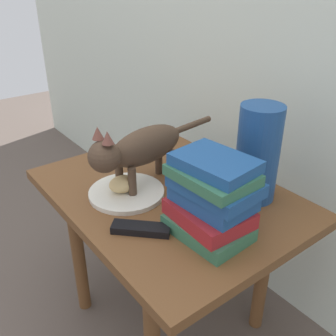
# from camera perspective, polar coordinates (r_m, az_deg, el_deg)

# --- Properties ---
(ground_plane) EXTENTS (6.00, 6.00, 0.00)m
(ground_plane) POSITION_cam_1_polar(r_m,az_deg,el_deg) (1.49, -0.00, -20.92)
(ground_plane) COLOR brown
(side_table) EXTENTS (0.79, 0.59, 0.52)m
(side_table) POSITION_cam_1_polar(r_m,az_deg,el_deg) (1.19, -0.00, -6.44)
(side_table) COLOR brown
(side_table) RESTS_ON ground
(plate) EXTENTS (0.22, 0.22, 0.01)m
(plate) POSITION_cam_1_polar(r_m,az_deg,el_deg) (1.14, -6.20, -3.65)
(plate) COLOR silver
(plate) RESTS_ON side_table
(bread_roll) EXTENTS (0.08, 0.09, 0.05)m
(bread_roll) POSITION_cam_1_polar(r_m,az_deg,el_deg) (1.12, -6.82, -2.38)
(bread_roll) COLOR #E0BC7A
(bread_roll) RESTS_ON plate
(cat) EXTENTS (0.12, 0.48, 0.23)m
(cat) POSITION_cam_1_polar(r_m,az_deg,el_deg) (1.11, -4.33, 2.93)
(cat) COLOR #4C3828
(cat) RESTS_ON side_table
(book_stack) EXTENTS (0.21, 0.18, 0.21)m
(book_stack) POSITION_cam_1_polar(r_m,az_deg,el_deg) (0.94, 6.54, -4.40)
(book_stack) COLOR #336B4C
(book_stack) RESTS_ON side_table
(green_vase) EXTENTS (0.12, 0.12, 0.28)m
(green_vase) POSITION_cam_1_polar(r_m,az_deg,el_deg) (1.09, 13.24, 2.10)
(green_vase) COLOR navy
(green_vase) RESTS_ON side_table
(tv_remote) EXTENTS (0.14, 0.14, 0.02)m
(tv_remote) POSITION_cam_1_polar(r_m,az_deg,el_deg) (0.99, -4.07, -9.02)
(tv_remote) COLOR black
(tv_remote) RESTS_ON side_table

